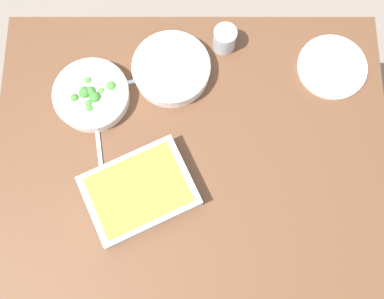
# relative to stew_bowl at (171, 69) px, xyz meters

# --- Properties ---
(ground_plane) EXTENTS (6.00, 6.00, 0.00)m
(ground_plane) POSITION_rel_stew_bowl_xyz_m (0.06, -0.25, -0.77)
(ground_plane) COLOR slate
(dining_table) EXTENTS (1.20, 0.90, 0.74)m
(dining_table) POSITION_rel_stew_bowl_xyz_m (0.06, -0.25, -0.12)
(dining_table) COLOR brown
(dining_table) RESTS_ON ground_plane
(stew_bowl) EXTENTS (0.24, 0.24, 0.06)m
(stew_bowl) POSITION_rel_stew_bowl_xyz_m (0.00, 0.00, 0.00)
(stew_bowl) COLOR white
(stew_bowl) RESTS_ON dining_table
(broccoli_bowl) EXTENTS (0.23, 0.23, 0.07)m
(broccoli_bowl) POSITION_rel_stew_bowl_xyz_m (-0.24, -0.09, -0.00)
(broccoli_bowl) COLOR white
(broccoli_bowl) RESTS_ON dining_table
(baking_dish) EXTENTS (0.37, 0.33, 0.06)m
(baking_dish) POSITION_rel_stew_bowl_xyz_m (-0.09, -0.38, 0.00)
(baking_dish) COLOR silver
(baking_dish) RESTS_ON dining_table
(drink_cup) EXTENTS (0.07, 0.07, 0.08)m
(drink_cup) POSITION_rel_stew_bowl_xyz_m (0.17, 0.10, 0.01)
(drink_cup) COLOR #B2BCC6
(drink_cup) RESTS_ON dining_table
(side_plate) EXTENTS (0.22, 0.22, 0.01)m
(side_plate) POSITION_rel_stew_bowl_xyz_m (0.51, 0.02, -0.03)
(side_plate) COLOR white
(side_plate) RESTS_ON dining_table
(spoon_by_stew) EXTENTS (0.17, 0.06, 0.01)m
(spoon_by_stew) POSITION_rel_stew_bowl_xyz_m (-0.12, -0.03, -0.03)
(spoon_by_stew) COLOR silver
(spoon_by_stew) RESTS_ON dining_table
(spoon_by_broccoli) EXTENTS (0.05, 0.18, 0.01)m
(spoon_by_broccoli) POSITION_rel_stew_bowl_xyz_m (-0.22, -0.21, -0.03)
(spoon_by_broccoli) COLOR silver
(spoon_by_broccoli) RESTS_ON dining_table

